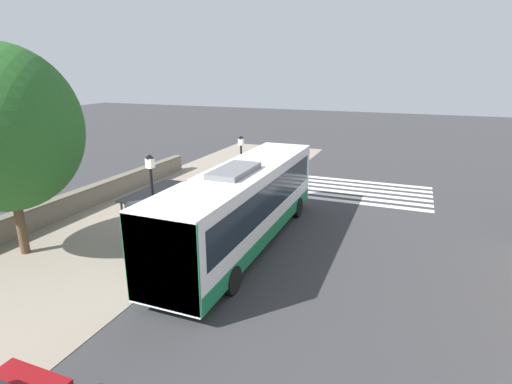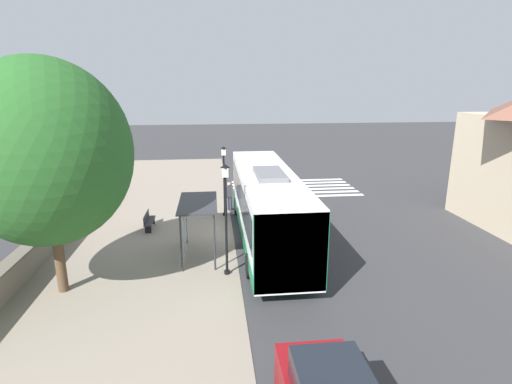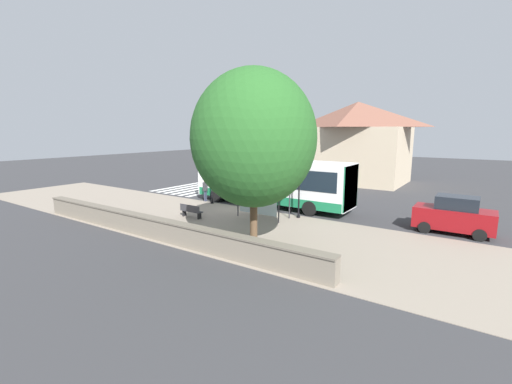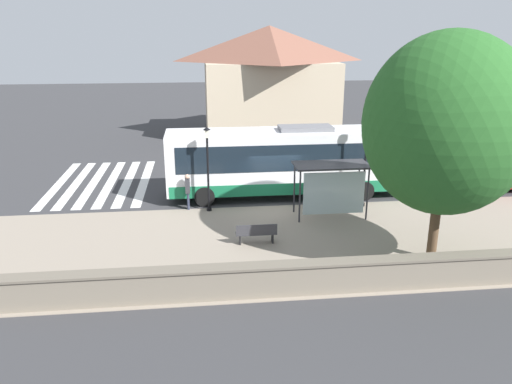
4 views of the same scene
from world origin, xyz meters
TOP-DOWN VIEW (x-y plane):
  - ground_plane at (0.00, 0.00)m, footprint 120.00×120.00m
  - sidewalk_plaza at (-4.50, 0.00)m, footprint 9.00×44.00m
  - crosswalk_stripes at (5.00, 9.25)m, footprint 9.00×5.25m
  - stone_wall at (-8.55, 0.00)m, footprint 0.60×20.00m
  - bus at (1.58, -0.84)m, footprint 2.66×12.28m
  - bus_shelter at (-1.80, -2.30)m, footprint 1.64×3.42m
  - pedestrian at (0.00, 4.27)m, footprint 0.34×0.24m
  - bench at (-4.42, 1.45)m, footprint 0.40×1.67m
  - street_lamp_near at (-0.33, 3.27)m, footprint 0.28×0.28m
  - street_lamp_far at (-0.49, -4.27)m, footprint 0.28×0.28m
  - shade_tree at (-6.61, -4.98)m, footprint 5.83×5.83m

SIDE VIEW (x-z plane):
  - ground_plane at x=0.00m, z-range 0.00..0.00m
  - crosswalk_stripes at x=5.00m, z-range 0.00..0.01m
  - sidewalk_plaza at x=-4.50m, z-range 0.00..0.02m
  - bench at x=-4.42m, z-range 0.04..0.92m
  - stone_wall at x=-8.55m, z-range 0.01..1.13m
  - pedestrian at x=0.00m, z-range 0.16..1.94m
  - bus at x=1.58m, z-range 0.06..3.74m
  - bus_shelter at x=-1.80m, z-range 0.83..3.35m
  - street_lamp_near at x=-0.33m, z-range 0.39..4.48m
  - street_lamp_far at x=-0.49m, z-range 0.41..4.96m
  - shade_tree at x=-6.61m, z-range 0.99..9.40m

